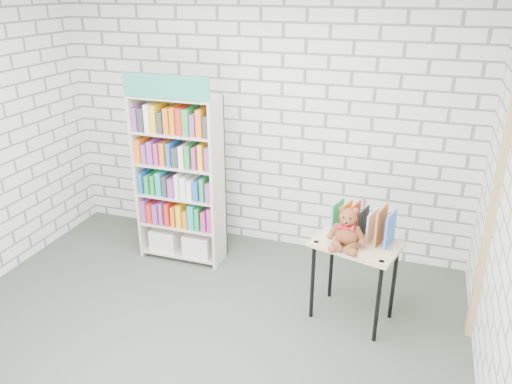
% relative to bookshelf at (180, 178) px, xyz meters
% --- Properties ---
extents(ground, '(4.50, 4.50, 0.00)m').
position_rel_bookshelf_xyz_m(ground, '(0.66, -1.36, -0.91)').
color(ground, '#3E483C').
rests_on(ground, ground).
extents(room_shell, '(4.52, 4.02, 2.81)m').
position_rel_bookshelf_xyz_m(room_shell, '(0.66, -1.36, 0.88)').
color(room_shell, silver).
rests_on(room_shell, ground).
extents(bookshelf, '(0.89, 0.34, 1.99)m').
position_rel_bookshelf_xyz_m(bookshelf, '(0.00, 0.00, 0.00)').
color(bookshelf, beige).
rests_on(bookshelf, ground).
extents(display_table, '(0.80, 0.65, 0.76)m').
position_rel_bookshelf_xyz_m(display_table, '(1.89, -0.51, -0.26)').
color(display_table, tan).
rests_on(display_table, ground).
extents(table_books, '(0.53, 0.34, 0.29)m').
position_rel_bookshelf_xyz_m(table_books, '(1.92, -0.40, -0.00)').
color(table_books, teal).
rests_on(table_books, display_table).
extents(teddy_bear, '(0.32, 0.29, 0.35)m').
position_rel_bookshelf_xyz_m(teddy_bear, '(1.82, -0.60, -0.01)').
color(teddy_bear, brown).
rests_on(teddy_bear, display_table).
extents(door_trim, '(0.05, 0.12, 2.10)m').
position_rel_bookshelf_xyz_m(door_trim, '(2.89, -0.41, 0.14)').
color(door_trim, tan).
rests_on(door_trim, ground).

